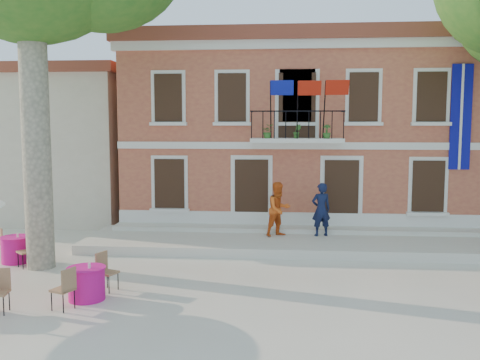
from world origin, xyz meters
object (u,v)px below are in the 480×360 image
object	(u,v)px
pedestrian_orange	(279,209)
cafe_table_1	(87,282)
pedestrian_navy	(321,209)
cafe_table_3	(16,248)

from	to	relation	value
pedestrian_orange	cafe_table_1	distance (m)	7.51
pedestrian_orange	pedestrian_navy	bearing A→B (deg)	-30.62
pedestrian_navy	cafe_table_1	world-z (taller)	pedestrian_navy
pedestrian_orange	cafe_table_3	distance (m)	8.29
cafe_table_3	pedestrian_navy	bearing A→B (deg)	18.87
pedestrian_orange	cafe_table_1	xyz separation A→B (m)	(-4.37, -6.05, -0.80)
pedestrian_navy	cafe_table_1	xyz separation A→B (m)	(-5.79, -6.20, -0.78)
pedestrian_orange	cafe_table_3	world-z (taller)	pedestrian_orange
pedestrian_orange	cafe_table_3	bearing A→B (deg)	164.39
pedestrian_navy	cafe_table_1	distance (m)	8.52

